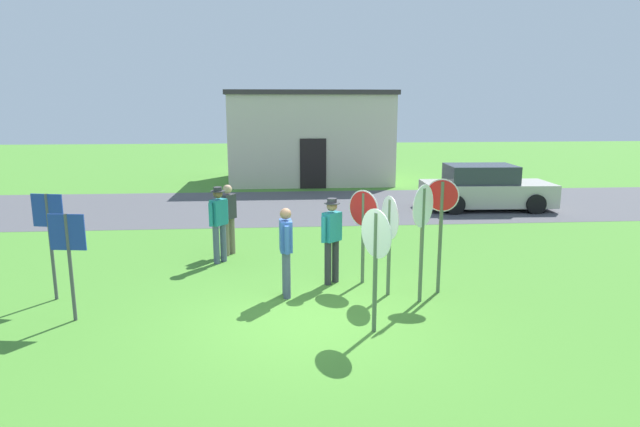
{
  "coord_description": "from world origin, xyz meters",
  "views": [
    {
      "loc": [
        -0.56,
        -8.48,
        3.58
      ],
      "look_at": [
        0.29,
        2.47,
        1.3
      ],
      "focal_mm": 30.15,
      "sensor_mm": 36.0,
      "label": 1
    }
  ],
  "objects_px": {
    "stop_sign_far_back": "(390,229)",
    "parked_car_on_street": "(485,189)",
    "stop_sign_nearest": "(376,249)",
    "stop_sign_low_front": "(422,223)",
    "person_holding_notes": "(228,214)",
    "info_panel_leftmost": "(49,227)",
    "person_in_teal": "(219,220)",
    "stop_sign_rear_right": "(441,218)",
    "info_panel_middle": "(69,248)",
    "stop_sign_leaning_left": "(363,221)",
    "person_on_left": "(332,236)",
    "person_near_signs": "(286,247)"
  },
  "relations": [
    {
      "from": "person_near_signs",
      "to": "person_in_teal",
      "type": "bearing_deg",
      "value": 122.57
    },
    {
      "from": "person_holding_notes",
      "to": "stop_sign_nearest",
      "type": "bearing_deg",
      "value": -59.88
    },
    {
      "from": "person_holding_notes",
      "to": "info_panel_leftmost",
      "type": "distance_m",
      "value": 4.06
    },
    {
      "from": "stop_sign_far_back",
      "to": "person_in_teal",
      "type": "xyz_separation_m",
      "value": [
        -3.39,
        2.37,
        -0.3
      ]
    },
    {
      "from": "parked_car_on_street",
      "to": "person_near_signs",
      "type": "bearing_deg",
      "value": -130.83
    },
    {
      "from": "stop_sign_far_back",
      "to": "person_holding_notes",
      "type": "distance_m",
      "value": 4.45
    },
    {
      "from": "parked_car_on_street",
      "to": "info_panel_middle",
      "type": "bearing_deg",
      "value": -139.71
    },
    {
      "from": "stop_sign_far_back",
      "to": "person_on_left",
      "type": "bearing_deg",
      "value": 143.49
    },
    {
      "from": "stop_sign_leaning_left",
      "to": "stop_sign_low_front",
      "type": "height_order",
      "value": "stop_sign_low_front"
    },
    {
      "from": "parked_car_on_street",
      "to": "person_holding_notes",
      "type": "distance_m",
      "value": 9.65
    },
    {
      "from": "stop_sign_far_back",
      "to": "parked_car_on_street",
      "type": "bearing_deg",
      "value": 58.28
    },
    {
      "from": "person_near_signs",
      "to": "info_panel_leftmost",
      "type": "distance_m",
      "value": 4.28
    },
    {
      "from": "person_on_left",
      "to": "info_panel_middle",
      "type": "xyz_separation_m",
      "value": [
        -4.47,
        -1.55,
        0.27
      ]
    },
    {
      "from": "info_panel_middle",
      "to": "stop_sign_far_back",
      "type": "bearing_deg",
      "value": 8.37
    },
    {
      "from": "stop_sign_nearest",
      "to": "info_panel_leftmost",
      "type": "bearing_deg",
      "value": 161.66
    },
    {
      "from": "person_near_signs",
      "to": "person_holding_notes",
      "type": "relative_size",
      "value": 1.0
    },
    {
      "from": "stop_sign_far_back",
      "to": "person_on_left",
      "type": "distance_m",
      "value": 1.29
    },
    {
      "from": "stop_sign_leaning_left",
      "to": "person_in_teal",
      "type": "xyz_separation_m",
      "value": [
        -3.01,
        1.64,
        -0.3
      ]
    },
    {
      "from": "stop_sign_rear_right",
      "to": "person_on_left",
      "type": "bearing_deg",
      "value": 160.58
    },
    {
      "from": "stop_sign_leaning_left",
      "to": "person_in_teal",
      "type": "distance_m",
      "value": 3.44
    },
    {
      "from": "stop_sign_nearest",
      "to": "stop_sign_leaning_left",
      "type": "distance_m",
      "value": 2.36
    },
    {
      "from": "stop_sign_rear_right",
      "to": "info_panel_middle",
      "type": "xyz_separation_m",
      "value": [
        -6.45,
        -0.85,
        -0.21
      ]
    },
    {
      "from": "stop_sign_leaning_left",
      "to": "person_holding_notes",
      "type": "bearing_deg",
      "value": 141.41
    },
    {
      "from": "stop_sign_nearest",
      "to": "stop_sign_leaning_left",
      "type": "relative_size",
      "value": 1.05
    },
    {
      "from": "stop_sign_far_back",
      "to": "stop_sign_low_front",
      "type": "distance_m",
      "value": 0.66
    },
    {
      "from": "stop_sign_rear_right",
      "to": "person_in_teal",
      "type": "relative_size",
      "value": 1.27
    },
    {
      "from": "stop_sign_low_front",
      "to": "person_in_teal",
      "type": "height_order",
      "value": "stop_sign_low_front"
    },
    {
      "from": "stop_sign_far_back",
      "to": "stop_sign_rear_right",
      "type": "xyz_separation_m",
      "value": [
        0.98,
        0.04,
        0.17
      ]
    },
    {
      "from": "stop_sign_nearest",
      "to": "info_panel_middle",
      "type": "xyz_separation_m",
      "value": [
        -4.91,
        0.83,
        -0.1
      ]
    },
    {
      "from": "stop_sign_far_back",
      "to": "person_in_teal",
      "type": "height_order",
      "value": "stop_sign_far_back"
    },
    {
      "from": "parked_car_on_street",
      "to": "info_panel_leftmost",
      "type": "xyz_separation_m",
      "value": [
        -11.15,
        -7.82,
        0.68
      ]
    },
    {
      "from": "stop_sign_leaning_left",
      "to": "person_near_signs",
      "type": "relative_size",
      "value": 1.12
    },
    {
      "from": "stop_sign_leaning_left",
      "to": "person_on_left",
      "type": "xyz_separation_m",
      "value": [
        -0.62,
        0.02,
        -0.3
      ]
    },
    {
      "from": "stop_sign_rear_right",
      "to": "info_panel_leftmost",
      "type": "relative_size",
      "value": 1.11
    },
    {
      "from": "stop_sign_low_front",
      "to": "person_in_teal",
      "type": "relative_size",
      "value": 1.24
    },
    {
      "from": "person_in_teal",
      "to": "person_near_signs",
      "type": "bearing_deg",
      "value": -57.43
    },
    {
      "from": "person_holding_notes",
      "to": "info_panel_leftmost",
      "type": "xyz_separation_m",
      "value": [
        -2.92,
        -2.79,
        0.39
      ]
    },
    {
      "from": "stop_sign_far_back",
      "to": "stop_sign_leaning_left",
      "type": "distance_m",
      "value": 0.82
    },
    {
      "from": "stop_sign_rear_right",
      "to": "person_near_signs",
      "type": "xyz_separation_m",
      "value": [
        -2.9,
        0.02,
        -0.51
      ]
    },
    {
      "from": "stop_sign_leaning_left",
      "to": "stop_sign_low_front",
      "type": "bearing_deg",
      "value": -51.58
    },
    {
      "from": "stop_sign_leaning_left",
      "to": "stop_sign_low_front",
      "type": "xyz_separation_m",
      "value": [
        0.88,
        -1.11,
        0.19
      ]
    },
    {
      "from": "stop_sign_rear_right",
      "to": "person_holding_notes",
      "type": "distance_m",
      "value": 5.2
    },
    {
      "from": "stop_sign_low_front",
      "to": "person_near_signs",
      "type": "distance_m",
      "value": 2.52
    },
    {
      "from": "stop_sign_rear_right",
      "to": "parked_car_on_street",
      "type": "bearing_deg",
      "value": 63.46
    },
    {
      "from": "stop_sign_leaning_left",
      "to": "stop_sign_low_front",
      "type": "relative_size",
      "value": 0.88
    },
    {
      "from": "stop_sign_nearest",
      "to": "stop_sign_low_front",
      "type": "relative_size",
      "value": 0.92
    },
    {
      "from": "parked_car_on_street",
      "to": "stop_sign_low_front",
      "type": "xyz_separation_m",
      "value": [
        -4.47,
        -8.44,
        0.79
      ]
    },
    {
      "from": "person_in_teal",
      "to": "info_panel_middle",
      "type": "bearing_deg",
      "value": -123.23
    },
    {
      "from": "info_panel_middle",
      "to": "person_in_teal",
      "type": "bearing_deg",
      "value": 56.77
    },
    {
      "from": "stop_sign_rear_right",
      "to": "person_on_left",
      "type": "height_order",
      "value": "stop_sign_rear_right"
    }
  ]
}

